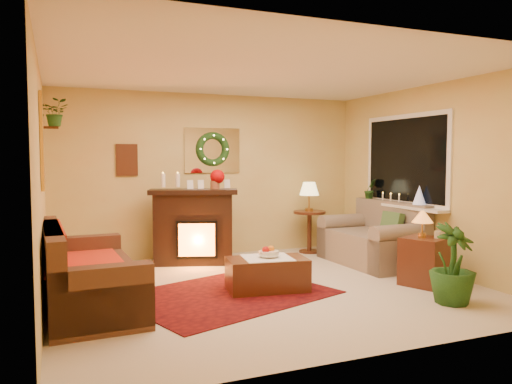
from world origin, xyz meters
name	(u,v)px	position (x,y,z in m)	size (l,w,h in m)	color
floor	(267,288)	(0.00, 0.00, 0.00)	(5.00, 5.00, 0.00)	beige
ceiling	(267,72)	(0.00, 0.00, 2.60)	(5.00, 5.00, 0.00)	white
wall_back	(212,175)	(0.00, 2.25, 1.30)	(5.00, 5.00, 0.00)	#EFD88C
wall_front	(380,194)	(0.00, -2.25, 1.30)	(5.00, 5.00, 0.00)	#EFD88C
wall_left	(41,186)	(-2.50, 0.00, 1.30)	(4.50, 4.50, 0.00)	#EFD88C
wall_right	(432,178)	(2.50, 0.00, 1.30)	(4.50, 4.50, 0.00)	#EFD88C
area_rug	(227,294)	(-0.55, -0.12, 0.01)	(2.25, 1.69, 0.01)	maroon
sofa	(91,267)	(-2.04, -0.02, 0.43)	(0.90, 2.05, 0.88)	brown
red_throw	(83,262)	(-2.11, 0.15, 0.46)	(0.82, 1.33, 0.02)	red
fireplace	(193,227)	(-0.48, 1.66, 0.55)	(1.14, 0.36, 1.05)	black
poinsettia	(217,177)	(-0.11, 1.63, 1.30)	(0.22, 0.22, 0.22)	#A80304
mantel_candle_a	(163,180)	(-0.93, 1.62, 1.26)	(0.07, 0.07, 0.20)	white
mantel_candle_b	(178,180)	(-0.72, 1.60, 1.26)	(0.06, 0.06, 0.19)	white
mantel_mirror	(212,150)	(0.00, 2.23, 1.70)	(0.92, 0.02, 0.72)	white
wreath	(213,149)	(0.00, 2.19, 1.72)	(0.55, 0.55, 0.11)	#194719
wall_art	(127,160)	(-1.35, 2.23, 1.55)	(0.32, 0.03, 0.48)	#381E11
gold_mirror	(42,142)	(-2.48, 0.30, 1.75)	(0.03, 0.84, 1.00)	gold
hanging_plant	(56,126)	(-2.34, 1.05, 1.97)	(0.33, 0.28, 0.36)	#194719
loveseat	(371,236)	(1.99, 0.69, 0.42)	(0.92, 1.59, 0.92)	#AB9F8F
window_frame	(406,160)	(2.48, 0.55, 1.55)	(0.03, 1.86, 1.36)	white
window_glass	(405,160)	(2.47, 0.55, 1.55)	(0.02, 1.70, 1.22)	black
window_sill	(399,206)	(2.38, 0.55, 0.87)	(0.22, 1.86, 0.04)	white
mini_tree	(419,196)	(2.40, 0.13, 1.04)	(0.21, 0.21, 0.31)	silver
sill_plant	(370,189)	(2.37, 1.26, 1.08)	(0.25, 0.20, 0.46)	#1C3919
side_table_round	(309,233)	(1.56, 1.82, 0.33)	(0.54, 0.54, 0.70)	black
lamp_cream	(309,200)	(1.54, 1.81, 0.88)	(0.32, 0.32, 0.50)	#F2DF8B
end_table_square	(424,264)	(1.87, -0.61, 0.27)	(0.49, 0.49, 0.60)	#321914
lamp_tiffany	(422,226)	(1.83, -0.60, 0.74)	(0.26, 0.26, 0.38)	orange
coffee_table	(267,273)	(-0.05, -0.13, 0.21)	(0.94, 0.51, 0.39)	#4C2D17
fruit_bowl	(269,253)	(-0.03, -0.12, 0.45)	(0.24, 0.24, 0.06)	white
floor_palm	(453,263)	(1.61, -1.36, 0.45)	(1.47, 1.47, 2.62)	#103412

